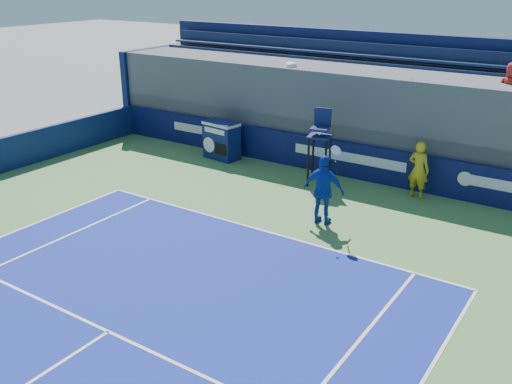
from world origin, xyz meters
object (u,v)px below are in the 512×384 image
Objects in this scene: ball_person at (419,170)px; umpire_chair at (320,139)px; match_clock at (221,139)px; tennis_player at (324,190)px.

ball_person is 3.16m from umpire_chair.
match_clock is at bearing 173.84° from umpire_chair.
tennis_player is at bearing -28.48° from match_clock.
match_clock is 4.36m from umpire_chair.
match_clock is at bearing 151.52° from tennis_player.
tennis_player is at bearing 72.03° from ball_person.
umpire_chair reaches higher than match_clock.
tennis_player reaches higher than umpire_chair.
match_clock is (-7.29, -0.18, -0.15)m from ball_person.
match_clock is 6.62m from tennis_player.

